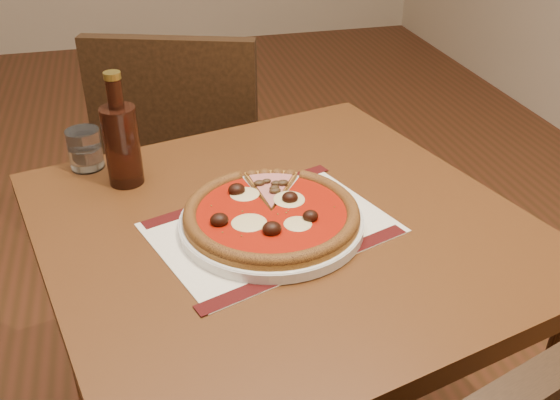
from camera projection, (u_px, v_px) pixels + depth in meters
The scene contains 8 objects.
table at pixel (283, 267), 1.14m from camera, with size 0.97×0.97×0.75m.
chair_far at pixel (188, 162), 1.77m from camera, with size 0.55×0.55×0.91m.
placemat at pixel (272, 228), 1.07m from camera, with size 0.39×0.28×0.00m, color white.
plate at pixel (272, 223), 1.06m from camera, with size 0.31×0.31×0.02m, color white.
pizza at pixel (271, 213), 1.05m from camera, with size 0.30×0.30×0.04m.
ham_slice at pixel (278, 189), 1.13m from camera, with size 0.10×0.14×0.02m.
water_glass at pixel (85, 149), 1.24m from camera, with size 0.07×0.07×0.08m, color white.
bottle at pixel (122, 142), 1.16m from camera, with size 0.07×0.07×0.22m.
Camera 1 is at (0.39, -1.48, 1.34)m, focal length 40.00 mm.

